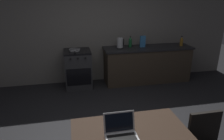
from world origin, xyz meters
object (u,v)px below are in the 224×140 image
at_px(electric_kettle, 120,43).
at_px(cereal_box, 143,41).
at_px(frying_pan, 75,50).
at_px(stove_oven, 78,69).
at_px(laptop, 121,133).
at_px(bottle, 182,41).
at_px(bottle_b, 130,42).

bearing_deg(electric_kettle, cereal_box, 2.03).
xyz_separation_m(electric_kettle, frying_pan, (-1.06, -0.03, -0.10)).
xyz_separation_m(frying_pan, cereal_box, (1.63, 0.05, 0.11)).
height_order(stove_oven, cereal_box, cereal_box).
distance_m(stove_oven, laptop, 3.05).
height_order(stove_oven, laptop, laptop).
height_order(stove_oven, electric_kettle, electric_kettle).
bearing_deg(frying_pan, electric_kettle, 1.55).
distance_m(stove_oven, bottle, 2.62).
xyz_separation_m(laptop, electric_kettle, (0.72, 3.01, 0.21)).
relative_size(frying_pan, bottle_b, 1.58).
bearing_deg(electric_kettle, stove_oven, -179.86).
bearing_deg(frying_pan, cereal_box, 1.72).
distance_m(stove_oven, frying_pan, 0.47).
relative_size(cereal_box, bottle_b, 1.02).
distance_m(laptop, bottle_b, 3.26).
bearing_deg(laptop, bottle_b, 62.72).
bearing_deg(laptop, stove_oven, 85.93).
height_order(laptop, frying_pan, laptop).
relative_size(bottle, bottle_b, 0.90).
bearing_deg(cereal_box, bottle, -4.06).
distance_m(laptop, electric_kettle, 3.11).
distance_m(electric_kettle, cereal_box, 0.57).
bearing_deg(electric_kettle, frying_pan, -178.45).
bearing_deg(bottle_b, laptop, -107.82).
bearing_deg(stove_oven, bottle_b, 3.69).
distance_m(electric_kettle, bottle_b, 0.28).
xyz_separation_m(electric_kettle, bottle_b, (0.27, 0.08, 0.00)).
xyz_separation_m(laptop, frying_pan, (-0.34, 2.99, 0.11)).
bearing_deg(frying_pan, bottle, -0.47).
distance_m(bottle, frying_pan, 2.61).
bearing_deg(bottle_b, stove_oven, -176.31).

